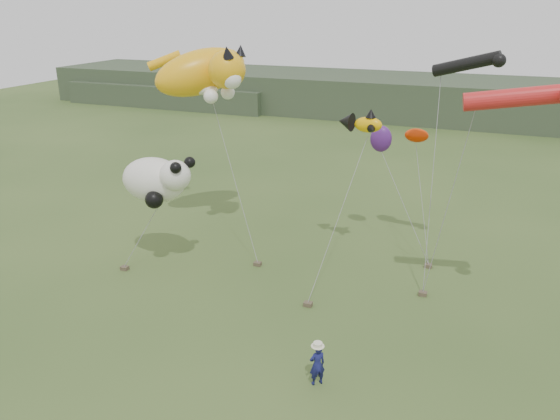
{
  "coord_description": "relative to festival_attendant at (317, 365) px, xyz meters",
  "views": [
    {
      "loc": [
        5.9,
        -14.91,
        11.24
      ],
      "look_at": [
        -1.16,
        3.0,
        3.97
      ],
      "focal_mm": 35.0,
      "sensor_mm": 36.0,
      "label": 1
    }
  ],
  "objects": [
    {
      "name": "ground",
      "position": [
        -1.77,
        1.27,
        -0.71
      ],
      "size": [
        120.0,
        120.0,
        0.0
      ],
      "primitive_type": "plane",
      "color": "#385123",
      "rests_on": "ground"
    },
    {
      "name": "headland",
      "position": [
        -4.88,
        45.96,
        1.21
      ],
      "size": [
        90.0,
        13.0,
        4.0
      ],
      "color": "#2D3D28",
      "rests_on": "ground"
    },
    {
      "name": "festival_attendant",
      "position": [
        0.0,
        0.0,
        0.0
      ],
      "size": [
        0.62,
        0.6,
        1.43
      ],
      "primitive_type": "imported",
      "rotation": [
        0.0,
        0.0,
        3.87
      ],
      "color": "navy",
      "rests_on": "ground"
    },
    {
      "name": "sandbag_anchors",
      "position": [
        -2.57,
        6.46,
        -0.63
      ],
      "size": [
        13.2,
        5.54,
        0.17
      ],
      "color": "brown",
      "rests_on": "ground"
    },
    {
      "name": "cat_kite",
      "position": [
        -9.05,
        10.06,
        7.46
      ],
      "size": [
        6.2,
        5.05,
        3.05
      ],
      "color": "#F9AE12",
      "rests_on": "ground"
    },
    {
      "name": "fish_kite",
      "position": [
        -1.25,
        9.47,
        5.71
      ],
      "size": [
        2.16,
        1.44,
        1.09
      ],
      "color": "#FCB603",
      "rests_on": "ground"
    },
    {
      "name": "tube_kites",
      "position": [
        4.34,
        7.63,
        7.88
      ],
      "size": [
        5.21,
        5.65,
        1.77
      ],
      "color": "black",
      "rests_on": "ground"
    },
    {
      "name": "panda_kite",
      "position": [
        -9.26,
        5.62,
        3.32
      ],
      "size": [
        3.52,
        2.28,
        2.19
      ],
      "color": "white",
      "rests_on": "ground"
    },
    {
      "name": "misc_kites",
      "position": [
        -0.23,
        12.23,
        4.55
      ],
      "size": [
        2.68,
        1.19,
        1.28
      ],
      "color": "red",
      "rests_on": "ground"
    }
  ]
}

